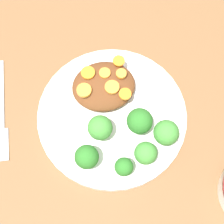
{
  "coord_description": "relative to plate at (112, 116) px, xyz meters",
  "views": [
    {
      "loc": [
        -0.04,
        -0.23,
        0.66
      ],
      "look_at": [
        0.0,
        0.0,
        0.03
      ],
      "focal_mm": 60.0,
      "sensor_mm": 36.0,
      "label": 1
    }
  ],
  "objects": [
    {
      "name": "fork",
      "position": [
        -0.2,
        0.04,
        -0.01
      ],
      "size": [
        0.03,
        0.21,
        0.01
      ],
      "rotation": [
        0.0,
        0.0,
        10.92
      ],
      "color": "#B8B8B8",
      "rests_on": "ground_plane"
    },
    {
      "name": "carrot_slice_3",
      "position": [
        -0.04,
        0.04,
        0.04
      ],
      "size": [
        0.03,
        0.03,
        0.01
      ],
      "primitive_type": "cylinder",
      "color": "orange",
      "rests_on": "stew_mound"
    },
    {
      "name": "ground_plane",
      "position": [
        0.0,
        0.0,
        -0.01
      ],
      "size": [
        4.0,
        4.0,
        0.0
      ],
      "primitive_type": "plane",
      "color": "brown"
    },
    {
      "name": "broccoli_floret_3",
      "position": [
        0.04,
        -0.03,
        0.04
      ],
      "size": [
        0.05,
        0.05,
        0.06
      ],
      "color": "#759E51",
      "rests_on": "plate"
    },
    {
      "name": "carrot_slice_5",
      "position": [
        0.03,
        0.06,
        0.04
      ],
      "size": [
        0.02,
        0.02,
        0.01
      ],
      "primitive_type": "cylinder",
      "color": "orange",
      "rests_on": "stew_mound"
    },
    {
      "name": "carrot_slice_1",
      "position": [
        0.03,
        0.02,
        0.04
      ],
      "size": [
        0.02,
        0.02,
        0.01
      ],
      "primitive_type": "cylinder",
      "color": "orange",
      "rests_on": "stew_mound"
    },
    {
      "name": "broccoli_floret_4",
      "position": [
        0.04,
        -0.09,
        0.04
      ],
      "size": [
        0.04,
        0.04,
        0.05
      ],
      "color": "#759E51",
      "rests_on": "plate"
    },
    {
      "name": "carrot_slice_6",
      "position": [
        0.03,
        0.09,
        0.04
      ],
      "size": [
        0.02,
        0.02,
        0.0
      ],
      "primitive_type": "cylinder",
      "color": "orange",
      "rests_on": "stew_mound"
    },
    {
      "name": "plate",
      "position": [
        0.0,
        0.0,
        0.0
      ],
      "size": [
        0.28,
        0.28,
        0.02
      ],
      "color": "white",
      "rests_on": "ground_plane"
    },
    {
      "name": "carrot_slice_0",
      "position": [
        0.01,
        0.04,
        0.04
      ],
      "size": [
        0.03,
        0.03,
        0.0
      ],
      "primitive_type": "cylinder",
      "color": "orange",
      "rests_on": "stew_mound"
    },
    {
      "name": "broccoli_floret_2",
      "position": [
        -0.03,
        -0.03,
        0.04
      ],
      "size": [
        0.04,
        0.04,
        0.06
      ],
      "color": "#7FA85B",
      "rests_on": "plate"
    },
    {
      "name": "broccoli_floret_0",
      "position": [
        -0.0,
        -0.11,
        0.03
      ],
      "size": [
        0.03,
        0.03,
        0.05
      ],
      "color": "#759E51",
      "rests_on": "plate"
    },
    {
      "name": "broccoli_floret_1",
      "position": [
        0.08,
        -0.06,
        0.04
      ],
      "size": [
        0.04,
        0.04,
        0.06
      ],
      "color": "#759E51",
      "rests_on": "plate"
    },
    {
      "name": "broccoli_floret_5",
      "position": [
        -0.06,
        -0.08,
        0.04
      ],
      "size": [
        0.04,
        0.04,
        0.05
      ],
      "color": "#7FA85B",
      "rests_on": "plate"
    },
    {
      "name": "carrot_slice_4",
      "position": [
        -0.03,
        0.08,
        0.04
      ],
      "size": [
        0.03,
        0.03,
        0.01
      ],
      "primitive_type": "cylinder",
      "color": "orange",
      "rests_on": "stew_mound"
    },
    {
      "name": "carrot_slice_2",
      "position": [
        -0.0,
        0.07,
        0.04
      ],
      "size": [
        0.02,
        0.02,
        0.0
      ],
      "primitive_type": "cylinder",
      "color": "orange",
      "rests_on": "stew_mound"
    },
    {
      "name": "stew_mound",
      "position": [
        -0.01,
        0.05,
        0.02
      ],
      "size": [
        0.12,
        0.1,
        0.03
      ],
      "primitive_type": "ellipsoid",
      "color": "#5B3319",
      "rests_on": "plate"
    }
  ]
}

